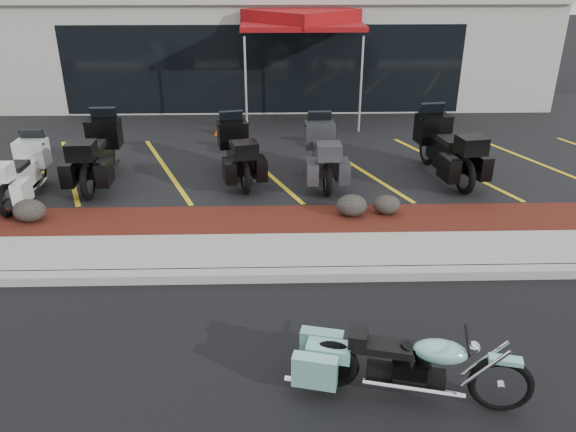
{
  "coord_description": "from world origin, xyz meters",
  "views": [
    {
      "loc": [
        0.29,
        -6.65,
        4.57
      ],
      "look_at": [
        0.5,
        1.2,
        0.95
      ],
      "focal_mm": 35.0,
      "sensor_mm": 36.0,
      "label": 1
    }
  ],
  "objects_px": {
    "traffic_cone": "(221,127)",
    "popup_canopy": "(301,19)",
    "touring_white": "(36,158)",
    "hero_cruiser": "(502,377)"
  },
  "relations": [
    {
      "from": "traffic_cone",
      "to": "popup_canopy",
      "type": "relative_size",
      "value": 0.11
    },
    {
      "from": "touring_white",
      "to": "traffic_cone",
      "type": "bearing_deg",
      "value": -42.84
    },
    {
      "from": "touring_white",
      "to": "traffic_cone",
      "type": "height_order",
      "value": "touring_white"
    },
    {
      "from": "touring_white",
      "to": "popup_canopy",
      "type": "distance_m",
      "value": 8.29
    },
    {
      "from": "hero_cruiser",
      "to": "touring_white",
      "type": "bearing_deg",
      "value": 152.22
    },
    {
      "from": "touring_white",
      "to": "traffic_cone",
      "type": "relative_size",
      "value": 5.42
    },
    {
      "from": "traffic_cone",
      "to": "hero_cruiser",
      "type": "bearing_deg",
      "value": -69.4
    },
    {
      "from": "popup_canopy",
      "to": "traffic_cone",
      "type": "bearing_deg",
      "value": -139.92
    },
    {
      "from": "traffic_cone",
      "to": "popup_canopy",
      "type": "xyz_separation_m",
      "value": [
        2.27,
        1.73,
        2.63
      ]
    },
    {
      "from": "touring_white",
      "to": "popup_canopy",
      "type": "xyz_separation_m",
      "value": [
        5.79,
        5.51,
        2.2
      ]
    }
  ]
}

